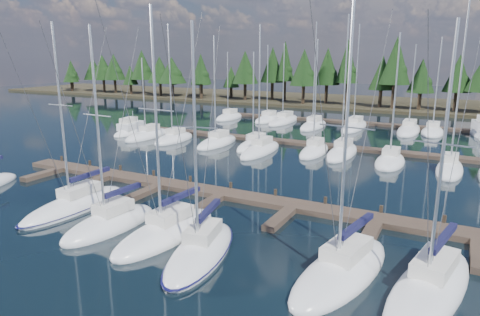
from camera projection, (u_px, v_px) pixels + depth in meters
The scene contains 13 objects.
ground at pixel (281, 163), 44.84m from camera, with size 260.00×260.00×0.00m, color black.
far_shore at pixel (382, 104), 96.42m from camera, with size 220.00×30.00×0.60m, color #332C1C.
main_dock at pixel (221, 196), 33.91m from camera, with size 44.00×6.13×0.90m.
back_docks at pixel (333, 132), 61.65m from camera, with size 50.00×21.80×0.40m.
front_sailboat_1 at pixel (76, 205), 31.68m from camera, with size 2.71×9.72×14.06m.
front_sailboat_2 at pixel (110, 223), 28.17m from camera, with size 3.28×7.63×13.67m.
front_sailboat_3 at pixel (167, 232), 26.85m from camera, with size 3.59×9.04×14.61m.
front_sailboat_4 at pixel (201, 251), 24.22m from camera, with size 4.61×9.01×13.58m.
front_sailboat_5 at pixel (342, 270), 22.08m from camera, with size 4.68×9.71×14.27m.
front_sailboat_6 at pixel (430, 287), 20.53m from camera, with size 4.68×10.18×13.40m.
back_sailboat_rows at pixel (319, 136), 58.38m from camera, with size 44.34×32.63×16.62m.
motor_yacht_left at pixel (131, 130), 61.92m from camera, with size 3.71×7.96×3.81m.
tree_line at pixel (388, 73), 85.22m from camera, with size 187.50×11.70×14.00m.
Camera 1 is at (16.30, -10.49, 11.16)m, focal length 32.00 mm.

